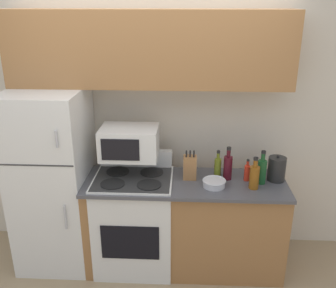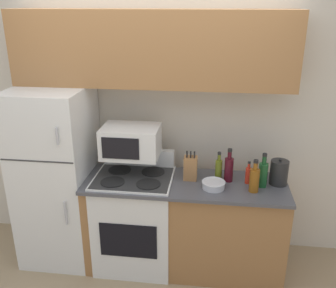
{
  "view_description": "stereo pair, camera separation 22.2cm",
  "coord_description": "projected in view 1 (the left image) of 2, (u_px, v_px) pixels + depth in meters",
  "views": [
    {
      "loc": [
        0.32,
        -2.66,
        2.36
      ],
      "look_at": [
        0.17,
        0.25,
        1.24
      ],
      "focal_mm": 40.0,
      "sensor_mm": 36.0,
      "label": 1
    },
    {
      "loc": [
        0.55,
        -2.64,
        2.36
      ],
      "look_at": [
        0.17,
        0.25,
        1.24
      ],
      "focal_mm": 40.0,
      "sensor_mm": 36.0,
      "label": 2
    }
  ],
  "objects": [
    {
      "name": "bottle_soy_sauce",
      "position": [
        262.0,
        167.0,
        3.36
      ],
      "size": [
        0.05,
        0.05,
        0.18
      ],
      "color": "black",
      "rests_on": "lower_cabinets"
    },
    {
      "name": "knife_block",
      "position": [
        190.0,
        167.0,
        3.28
      ],
      "size": [
        0.12,
        0.11,
        0.27
      ],
      "color": "#9E6B3D",
      "rests_on": "lower_cabinets"
    },
    {
      "name": "bottle_whiskey",
      "position": [
        254.0,
        176.0,
        3.1
      ],
      "size": [
        0.08,
        0.08,
        0.28
      ],
      "color": "brown",
      "rests_on": "lower_cabinets"
    },
    {
      "name": "refrigerator",
      "position": [
        54.0,
        179.0,
        3.42
      ],
      "size": [
        0.65,
        0.74,
        1.66
      ],
      "color": "white",
      "rests_on": "ground_plane"
    },
    {
      "name": "bottle_wine_green",
      "position": [
        262.0,
        171.0,
        3.18
      ],
      "size": [
        0.08,
        0.08,
        0.3
      ],
      "color": "#194C23",
      "rests_on": "lower_cabinets"
    },
    {
      "name": "kettle",
      "position": [
        277.0,
        169.0,
        3.24
      ],
      "size": [
        0.15,
        0.15,
        0.24
      ],
      "color": "black",
      "rests_on": "lower_cabinets"
    },
    {
      "name": "lower_cabinets",
      "position": [
        184.0,
        224.0,
        3.43
      ],
      "size": [
        1.76,
        0.6,
        0.89
      ],
      "color": "#9E6B3D",
      "rests_on": "ground_plane"
    },
    {
      "name": "wall_back",
      "position": [
        153.0,
        121.0,
        3.58
      ],
      "size": [
        8.0,
        0.05,
        2.55
      ],
      "color": "beige",
      "rests_on": "ground_plane"
    },
    {
      "name": "stove",
      "position": [
        135.0,
        221.0,
        3.43
      ],
      "size": [
        0.69,
        0.58,
        1.06
      ],
      "color": "white",
      "rests_on": "ground_plane"
    },
    {
      "name": "bottle_wine_red",
      "position": [
        228.0,
        167.0,
        3.26
      ],
      "size": [
        0.08,
        0.08,
        0.3
      ],
      "color": "#470F19",
      "rests_on": "lower_cabinets"
    },
    {
      "name": "upper_cabinets",
      "position": [
        149.0,
        49.0,
        3.14
      ],
      "size": [
        2.4,
        0.36,
        0.63
      ],
      "color": "#9E6B3D",
      "rests_on": "refrigerator"
    },
    {
      "name": "bowl",
      "position": [
        214.0,
        183.0,
        3.15
      ],
      "size": [
        0.2,
        0.2,
        0.06
      ],
      "color": "silver",
      "rests_on": "lower_cabinets"
    },
    {
      "name": "microwave",
      "position": [
        129.0,
        142.0,
        3.26
      ],
      "size": [
        0.5,
        0.36,
        0.27
      ],
      "color": "white",
      "rests_on": "stove"
    },
    {
      "name": "ground_plane",
      "position": [
        147.0,
        283.0,
        3.34
      ],
      "size": [
        12.0,
        12.0,
        0.0
      ],
      "primitive_type": "plane",
      "color": "tan"
    },
    {
      "name": "bottle_olive_oil",
      "position": [
        218.0,
        167.0,
        3.28
      ],
      "size": [
        0.06,
        0.06,
        0.26
      ],
      "color": "#5B6619",
      "rests_on": "lower_cabinets"
    },
    {
      "name": "bottle_hot_sauce",
      "position": [
        247.0,
        172.0,
        3.25
      ],
      "size": [
        0.05,
        0.05,
        0.2
      ],
      "color": "red",
      "rests_on": "lower_cabinets"
    }
  ]
}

